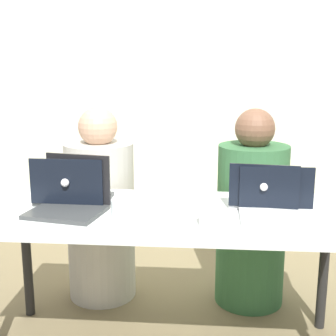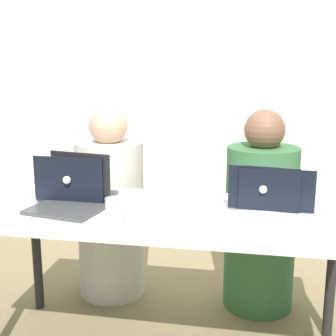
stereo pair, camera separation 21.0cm
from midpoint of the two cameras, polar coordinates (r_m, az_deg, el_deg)
back_wall at (r=3.49m, az=0.23°, el=9.58°), size 4.50×0.10×2.34m
desk at (r=2.13m, az=-3.00°, el=-6.93°), size 1.67×0.67×0.71m
person_on_left at (r=2.77m, az=-10.38°, el=-5.67°), size 0.45×0.45×1.12m
person_on_right at (r=2.68m, az=7.91°, el=-6.20°), size 0.45×0.45×1.12m
laptop_front_right at (r=2.04m, az=10.39°, el=-4.70°), size 0.33×0.24×0.20m
laptop_back_left at (r=2.26m, az=-14.27°, el=-3.01°), size 0.34×0.27×0.23m
laptop_back_right at (r=2.17m, az=8.85°, el=-3.52°), size 0.33×0.26×0.21m
laptop_front_left at (r=2.14m, az=-14.56°, el=-3.81°), size 0.35×0.31×0.24m
water_glass_left at (r=1.92m, az=-8.94°, el=-5.67°), size 0.08×0.08×0.11m
water_glass_right at (r=1.89m, az=1.61°, el=-6.03°), size 0.06×0.06×0.09m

